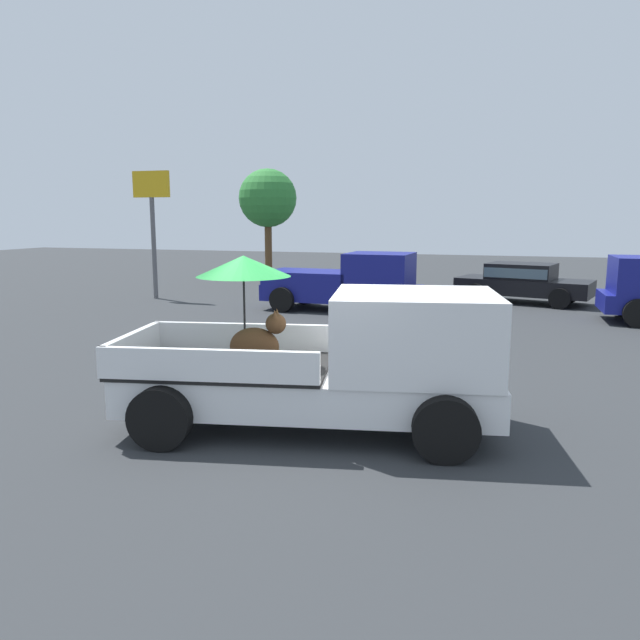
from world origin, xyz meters
The scene contains 6 objects.
ground_plane centered at (0.00, 0.00, 0.00)m, with size 80.00×80.00×0.00m, color #2D3033.
pickup_truck_main centered at (0.44, 0.08, 0.98)m, with size 5.31×2.99×2.36m.
pickup_truck_far centered at (-2.24, 10.48, 0.87)m, with size 4.87×2.32×1.80m.
parked_sedan_near centered at (2.93, 13.99, 0.74)m, with size 4.61×2.79×1.33m.
motel_sign centered at (-9.51, 11.21, 3.16)m, with size 1.40×0.16×4.44m.
tree_by_lot centered at (-7.95, 18.00, 3.66)m, with size 2.57×2.57×4.98m.
Camera 1 is at (2.55, -7.65, 2.88)m, focal length 34.28 mm.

